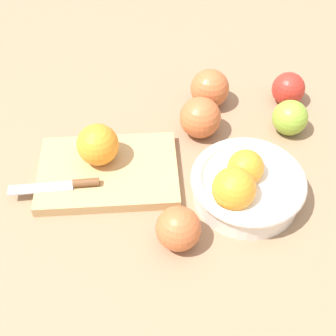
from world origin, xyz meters
TOP-DOWN VIEW (x-y plane):
  - ground_plane at (0.00, 0.00)m, footprint 2.40×2.40m
  - bowl at (-0.10, 0.07)m, footprint 0.19×0.19m
  - cutting_board at (0.14, -0.01)m, footprint 0.25×0.18m
  - orange_on_board at (0.15, -0.03)m, footprint 0.07×0.07m
  - knife at (0.21, 0.03)m, footprint 0.16×0.02m
  - apple_front_left at (-0.08, -0.19)m, footprint 0.08×0.08m
  - apple_front_left_2 at (-0.22, -0.09)m, footprint 0.07×0.07m
  - apple_front_left_3 at (-0.24, -0.18)m, footprint 0.07×0.07m
  - apple_back_center at (0.03, 0.14)m, footprint 0.07×0.07m
  - apple_front_left_4 at (-0.04, -0.10)m, footprint 0.08×0.08m

SIDE VIEW (x-z plane):
  - ground_plane at x=0.00m, z-range 0.00..0.00m
  - cutting_board at x=0.14m, z-range 0.00..0.02m
  - knife at x=0.21m, z-range 0.02..0.03m
  - apple_front_left_3 at x=-0.24m, z-range 0.00..0.07m
  - apple_front_left_2 at x=-0.22m, z-range 0.00..0.07m
  - apple_back_center at x=0.03m, z-range 0.00..0.07m
  - bowl at x=-0.10m, z-range -0.01..0.09m
  - apple_front_left at x=-0.08m, z-range 0.00..0.08m
  - apple_front_left_4 at x=-0.04m, z-range 0.00..0.08m
  - orange_on_board at x=0.15m, z-range 0.02..0.09m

